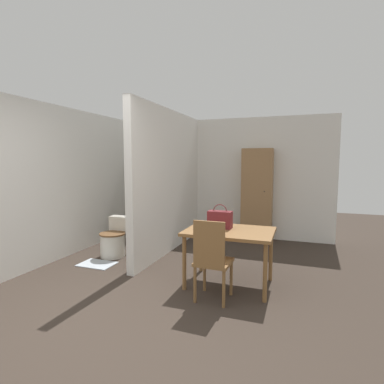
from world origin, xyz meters
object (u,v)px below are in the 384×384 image
object	(u,v)px
dining_table	(229,236)
wooden_cabinet	(257,195)
toilet	(115,240)
wooden_chair	(212,258)
handbag	(220,219)

from	to	relation	value
dining_table	wooden_cabinet	world-z (taller)	wooden_cabinet
wooden_cabinet	dining_table	bearing A→B (deg)	-90.56
dining_table	toilet	size ratio (longest dim) A/B	1.72
dining_table	toilet	xyz separation A→B (m)	(-2.11, 0.53, -0.38)
toilet	wooden_cabinet	xyz separation A→B (m)	(2.13, 1.84, 0.66)
toilet	wooden_chair	bearing A→B (deg)	-27.55
handbag	wooden_cabinet	xyz separation A→B (m)	(0.17, 2.30, 0.09)
dining_table	wooden_chair	xyz separation A→B (m)	(-0.08, -0.53, -0.14)
wooden_chair	dining_table	bearing A→B (deg)	82.60
wooden_chair	wooden_cabinet	world-z (taller)	wooden_cabinet
dining_table	handbag	bearing A→B (deg)	155.12
handbag	wooden_cabinet	size ratio (longest dim) A/B	0.17
wooden_chair	handbag	bearing A→B (deg)	97.46
handbag	wooden_cabinet	distance (m)	2.31
toilet	wooden_cabinet	distance (m)	2.89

